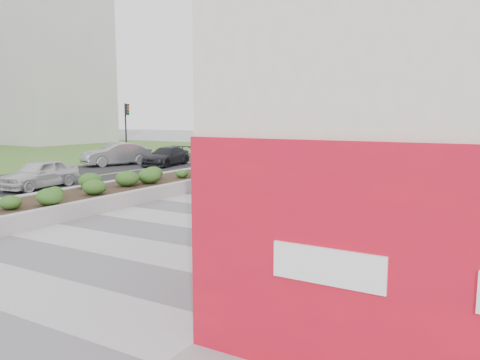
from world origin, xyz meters
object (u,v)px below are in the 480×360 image
object	(u,v)px
car_dark	(166,156)
traffic_signal_far	(126,123)
traffic_signal_near	(240,124)
car_white	(39,174)
skateboarder	(233,188)
car_silver	(117,154)
planter	(151,183)

from	to	relation	value
car_dark	traffic_signal_far	bearing A→B (deg)	159.84
traffic_signal_near	traffic_signal_far	distance (m)	9.21
traffic_signal_far	car_white	distance (m)	13.03
traffic_signal_near	car_dark	xyz separation A→B (m)	(-4.86, -1.38, -2.14)
traffic_signal_far	skateboarder	bearing A→B (deg)	-35.98
skateboarder	car_silver	size ratio (longest dim) A/B	0.35
planter	skateboarder	size ratio (longest dim) A/B	11.32
car_white	car_silver	size ratio (longest dim) A/B	0.85
car_silver	car_dark	world-z (taller)	car_silver
planter	traffic_signal_far	size ratio (longest dim) A/B	4.29
planter	car_white	size ratio (longest dim) A/B	4.66
planter	car_dark	xyz separation A→B (m)	(-6.59, 9.12, 0.20)
planter	car_dark	bearing A→B (deg)	125.84
traffic_signal_far	car_silver	xyz separation A→B (m)	(1.27, -2.35, -2.01)
car_white	car_dark	world-z (taller)	car_white
car_silver	car_dark	distance (m)	3.40
planter	car_white	distance (m)	5.53
skateboarder	car_silver	bearing A→B (deg)	159.47
traffic_signal_far	car_dark	world-z (taller)	traffic_signal_far
traffic_signal_near	car_silver	distance (m)	8.66
skateboarder	planter	bearing A→B (deg)	173.93
car_dark	planter	bearing A→B (deg)	-62.83
traffic_signal_near	car_dark	size ratio (longest dim) A/B	0.98
skateboarder	car_white	size ratio (longest dim) A/B	0.41
traffic_signal_far	car_white	bearing A→B (deg)	-64.04
traffic_signal_far	skateboarder	xyz separation A→B (m)	(16.01, -11.62, -1.96)
planter	traffic_signal_near	bearing A→B (deg)	99.35
car_white	skateboarder	bearing A→B (deg)	-6.62
skateboarder	car_dark	xyz separation A→B (m)	(-11.67, 10.74, -0.19)
planter	traffic_signal_far	xyz separation A→B (m)	(-10.93, 10.00, 2.34)
planter	car_silver	world-z (taller)	car_silver
car_silver	skateboarder	bearing A→B (deg)	-10.39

